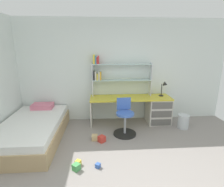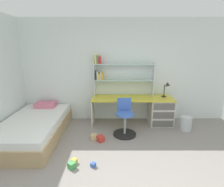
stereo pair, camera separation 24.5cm
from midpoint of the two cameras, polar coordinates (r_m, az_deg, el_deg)
The scene contains 12 objects.
room_shell at distance 3.32m, azimuth -18.22°, elevation 3.62°, with size 5.87×6.43×2.63m.
desk at distance 4.61m, azimuth 14.92°, elevation -4.98°, with size 2.04×0.58×0.70m.
bookshelf_hutch at distance 4.41m, azimuth 2.92°, elevation 6.76°, with size 1.52×0.22×1.05m.
desk_lamp at distance 4.58m, azimuth 19.33°, elevation 1.88°, with size 0.20×0.17×0.38m.
swivel_chair at distance 3.97m, azimuth 6.13°, elevation -8.89°, with size 0.52×0.52×0.82m.
bed_platform at distance 4.18m, azimuth -22.50°, elevation -10.35°, with size 1.18×2.05×0.56m.
waste_bin at distance 4.59m, azimuth 24.68°, elevation -8.98°, with size 0.26×0.26×0.34m, color silver.
toy_block_natural_0 at distance 3.85m, azimuth -3.97°, elevation -14.05°, with size 0.12×0.12×0.12m, color tan.
toy_block_yellow_2 at distance 3.23m, azimuth -9.89°, elevation -21.04°, with size 0.08×0.08×0.08m, color gold.
toy_block_green_3 at distance 3.12m, azimuth -10.58°, elevation -22.19°, with size 0.11×0.11×0.11m, color #479E51.
toy_block_red_4 at distance 3.78m, azimuth -1.71°, elevation -14.59°, with size 0.13×0.13×0.13m, color red.
toy_block_blue_5 at distance 3.12m, azimuth -3.64°, elevation -22.35°, with size 0.07×0.07×0.07m, color #3860B7.
Camera 2 is at (-0.12, -1.79, 1.93)m, focal length 27.86 mm.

